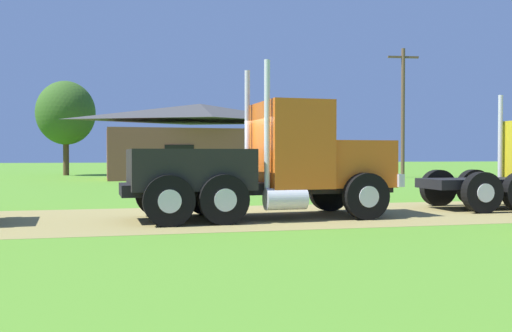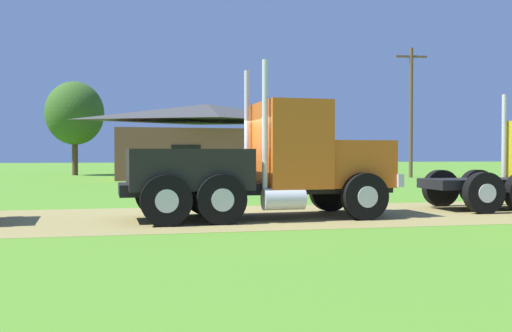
% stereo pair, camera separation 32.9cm
% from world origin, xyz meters
% --- Properties ---
extents(ground_plane, '(200.00, 200.00, 0.00)m').
position_xyz_m(ground_plane, '(0.00, 0.00, 0.00)').
color(ground_plane, '#528A27').
extents(dirt_track, '(120.00, 5.73, 0.01)m').
position_xyz_m(dirt_track, '(0.00, 0.00, 0.00)').
color(dirt_track, olive).
rests_on(dirt_track, ground_plane).
extents(truck_foreground_white, '(7.00, 2.87, 3.84)m').
position_xyz_m(truck_foreground_white, '(0.98, -0.42, 1.33)').
color(truck_foreground_white, black).
rests_on(truck_foreground_white, ground_plane).
extents(shed_building, '(13.09, 7.10, 5.04)m').
position_xyz_m(shed_building, '(2.50, 23.80, 2.43)').
color(shed_building, brown).
rests_on(shed_building, ground_plane).
extents(utility_pole_near, '(2.20, 0.40, 9.01)m').
position_xyz_m(utility_pole_near, '(16.48, 21.82, 4.76)').
color(utility_pole_near, brown).
rests_on(utility_pole_near, ground_plane).
extents(tree_mid, '(4.43, 4.43, 7.23)m').
position_xyz_m(tree_mid, '(-6.88, 31.15, 4.77)').
color(tree_mid, '#513823').
rests_on(tree_mid, ground_plane).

